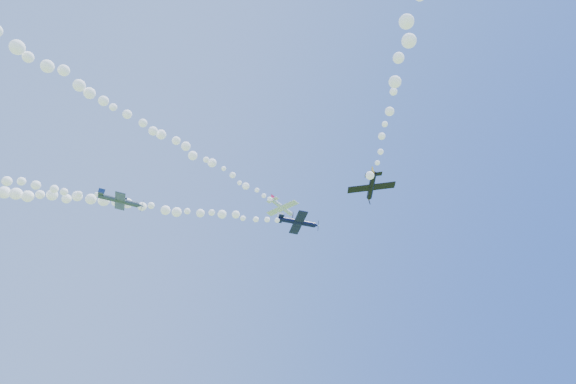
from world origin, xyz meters
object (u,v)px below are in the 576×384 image
plane_white (282,207)px  plane_navy (298,222)px  plane_grey (120,201)px  plane_black (371,187)px

plane_white → plane_navy: plane_white is taller
plane_white → plane_grey: bearing=161.4°
plane_grey → plane_white: bearing=11.2°
plane_navy → plane_black: size_ratio=1.39×
plane_navy → plane_black: (-3.91, -25.06, -7.98)m
plane_white → plane_black: plane_white is taller
plane_white → plane_navy: size_ratio=0.89×
plane_white → plane_black: (-4.72, -32.45, -15.31)m
plane_grey → plane_black: plane_grey is taller
plane_white → plane_grey: (-31.48, -0.40, -8.69)m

